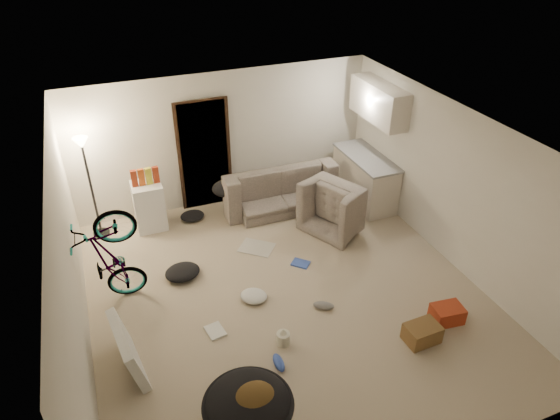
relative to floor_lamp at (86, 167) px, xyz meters
name	(u,v)px	position (x,y,z in m)	size (l,w,h in m)	color
floor	(286,295)	(2.40, -2.65, -1.32)	(5.50, 6.00, 0.02)	#B7A68C
ceiling	(287,137)	(2.40, -2.65, 1.20)	(5.50, 6.00, 0.02)	white
wall_back	(224,139)	(2.40, 0.36, -0.06)	(5.50, 0.02, 2.50)	silver
wall_front	(417,401)	(2.40, -5.66, -0.06)	(5.50, 0.02, 2.50)	silver
wall_left	(69,272)	(-0.36, -2.65, -0.06)	(0.02, 6.00, 2.50)	silver
wall_right	(454,187)	(5.16, -2.65, -0.06)	(0.02, 6.00, 2.50)	silver
doorway	(204,155)	(2.00, 0.32, -0.29)	(0.85, 0.10, 2.04)	black
door_trim	(205,155)	(2.00, 0.29, -0.29)	(0.97, 0.04, 2.10)	#301D11
floor_lamp	(86,167)	(0.00, 0.00, 0.00)	(0.28, 0.28, 1.81)	black
kitchen_counter	(365,179)	(4.83, -0.65, -0.87)	(0.60, 1.50, 0.88)	beige
counter_top	(367,157)	(4.83, -0.65, -0.41)	(0.64, 1.54, 0.04)	gray
kitchen_uppers	(379,102)	(4.96, -0.65, 0.64)	(0.38, 1.40, 0.65)	beige
sofa	(277,190)	(3.21, -0.20, -1.00)	(2.13, 0.83, 0.62)	#343B35
armchair	(343,208)	(4.04, -1.27, -0.97)	(1.04, 0.91, 0.67)	#343B35
bicycle	(115,278)	(0.10, -1.90, -0.88)	(0.57, 1.64, 0.86)	black
mini_fridge	(149,206)	(0.86, -0.10, -0.88)	(0.50, 0.50, 0.86)	white
snack_box_0	(134,179)	(0.69, -0.10, -0.31)	(0.10, 0.07, 0.30)	#9D3117
snack_box_1	(141,177)	(0.81, -0.10, -0.31)	(0.10, 0.07, 0.30)	#C95119
snack_box_2	(149,176)	(0.93, -0.10, -0.31)	(0.10, 0.07, 0.30)	yellow
snack_box_3	(156,175)	(1.05, -0.10, -0.31)	(0.10, 0.07, 0.30)	#9D3117
saucer_chair	(248,409)	(1.17, -4.60, -0.90)	(0.97, 0.97, 0.69)	silver
hoodie	(253,398)	(1.22, -4.63, -0.70)	(0.48, 0.40, 0.22)	#50381B
sofa_drape	(228,188)	(2.26, -0.20, -0.77)	(0.56, 0.46, 0.28)	black
tv_box	(128,349)	(0.10, -3.19, -0.99)	(0.11, 0.95, 0.63)	silver
drink_case_a	(422,333)	(3.72, -4.15, -1.18)	(0.45, 0.32, 0.25)	brown
drink_case_b	(447,314)	(4.26, -3.97, -1.19)	(0.41, 0.31, 0.24)	#9D3117
juicer	(283,338)	(2.00, -3.53, -1.20)	(0.18, 0.18, 0.25)	beige
newspaper	(257,247)	(2.38, -1.39, -1.30)	(0.42, 0.55, 0.01)	#B7B1A8
book_blue	(301,263)	(2.89, -2.07, -1.29)	(0.20, 0.27, 0.03)	#314EB3
book_white	(215,331)	(1.23, -3.00, -1.29)	(0.22, 0.29, 0.03)	silver
shoe_0	(280,209)	(3.17, -0.47, -1.26)	(0.25, 0.10, 0.09)	#314EB3
shoe_2	(279,363)	(1.81, -3.85, -1.25)	(0.30, 0.12, 0.11)	#314EB3
shoe_3	(324,305)	(2.78, -3.13, -1.25)	(0.30, 0.12, 0.11)	slate
clothes_lump_a	(183,272)	(1.07, -1.68, -1.22)	(0.54, 0.46, 0.17)	black
clothes_lump_b	(192,216)	(1.59, -0.13, -1.24)	(0.43, 0.38, 0.13)	black
clothes_lump_c	(254,296)	(1.92, -2.58, -1.25)	(0.40, 0.34, 0.12)	silver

